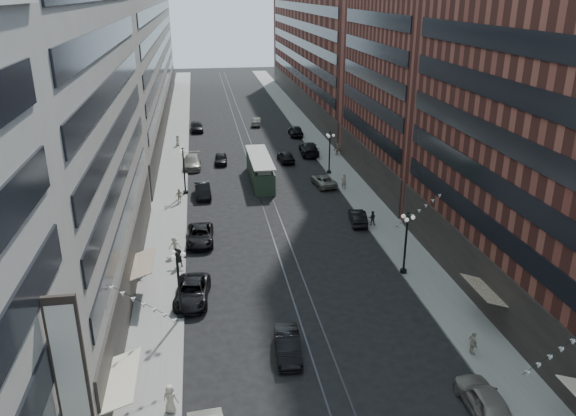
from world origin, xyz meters
TOP-DOWN VIEW (x-y plane):
  - ground at (0.00, 60.00)m, footprint 220.00×220.00m
  - sidewalk_west at (-11.00, 70.00)m, footprint 4.00×180.00m
  - sidewalk_east at (11.00, 70.00)m, footprint 4.00×180.00m
  - rail_west at (-0.70, 70.00)m, footprint 0.12×180.00m
  - rail_east at (0.70, 70.00)m, footprint 0.12×180.00m
  - building_west_mid at (-17.00, 33.00)m, footprint 8.00×36.00m
  - building_west_far at (-17.00, 96.00)m, footprint 8.00×90.00m
  - building_east_mid at (17.00, 28.00)m, footprint 8.00×30.00m
  - building_east_tower at (17.00, 56.00)m, footprint 8.00×26.00m
  - building_east_far at (17.00, 105.00)m, footprint 8.00×72.00m
  - lamppost_sw_far at (-9.20, 28.00)m, footprint 1.03×1.14m
  - lamppost_sw_mid at (-9.20, 55.00)m, footprint 1.03×1.14m
  - lamppost_se_far at (9.20, 32.00)m, footprint 1.03×1.14m
  - lamppost_se_mid at (9.20, 60.00)m, footprint 1.03×1.14m
  - streetcar at (0.00, 58.52)m, footprint 2.57×11.60m
  - car_2 at (-8.40, 30.39)m, footprint 3.07×5.73m
  - car_4 at (7.95, 15.33)m, footprint 2.12×4.97m
  - car_5 at (-2.20, 22.42)m, footprint 1.84×4.57m
  - pedestrian_1 at (-9.58, 18.03)m, footprint 0.98×0.75m
  - pedestrian_2 at (-12.50, 34.71)m, footprint 0.97×0.66m
  - pedestrian_4 at (9.70, 20.42)m, footprint 0.48×1.00m
  - car_7 at (-7.65, 41.13)m, footprint 2.64×5.42m
  - car_8 at (-8.40, 65.68)m, footprint 2.44×5.71m
  - car_9 at (-7.66, 86.74)m, footprint 2.22×5.01m
  - car_10 at (8.40, 43.32)m, footprint 2.01×4.38m
  - car_11 at (7.50, 55.56)m, footprint 2.68×5.05m
  - car_12 at (8.40, 69.64)m, footprint 2.92×6.33m
  - car_13 at (-4.50, 66.99)m, footprint 1.90×4.24m
  - car_14 at (2.83, 89.54)m, footprint 2.07×4.44m
  - pedestrian_5 at (-9.50, 36.17)m, footprint 1.56×0.63m
  - pedestrian_6 at (-9.82, 52.06)m, footprint 1.02×0.76m
  - pedestrian_7 at (9.62, 42.41)m, footprint 0.81×0.60m
  - pedestrian_8 at (9.50, 53.58)m, footprint 0.79×0.61m
  - pedestrian_9 at (12.32, 68.43)m, footprint 1.11×0.72m
  - car_extra_0 at (4.50, 66.42)m, footprint 2.16×4.68m
  - car_extra_1 at (8.40, 80.96)m, footprint 2.14×5.13m
  - car_extra_2 at (-7.19, 53.94)m, footprint 1.92×4.92m
  - pedestrian_extra_0 at (12.29, 68.23)m, footprint 0.98×1.07m
  - pedestrian_extra_1 at (-10.62, 77.13)m, footprint 0.81×0.90m
  - pedestrian_extra_2 at (-9.92, 38.60)m, footprint 1.12×0.51m

SIDE VIEW (x-z plane):
  - ground at x=0.00m, z-range 0.00..0.00m
  - rail_west at x=-0.70m, z-range 0.00..0.02m
  - rail_east at x=0.70m, z-range 0.00..0.02m
  - sidewalk_west at x=-11.00m, z-range 0.00..0.15m
  - sidewalk_east at x=11.00m, z-range 0.00..0.15m
  - car_11 at x=7.50m, z-range 0.00..1.35m
  - car_10 at x=8.40m, z-range 0.00..1.39m
  - car_14 at x=2.83m, z-range 0.00..1.41m
  - car_13 at x=-4.50m, z-range 0.00..1.42m
  - car_5 at x=-2.20m, z-range 0.00..1.48m
  - car_7 at x=-7.65m, z-range 0.00..1.48m
  - car_2 at x=-8.40m, z-range 0.00..1.53m
  - car_extra_0 at x=4.50m, z-range 0.00..1.55m
  - car_extra_2 at x=-7.19m, z-range 0.00..1.60m
  - car_8 at x=-8.40m, z-range 0.00..1.64m
  - car_4 at x=7.95m, z-range 0.00..1.67m
  - car_9 at x=-7.66m, z-range 0.00..1.68m
  - car_extra_1 at x=8.40m, z-range 0.00..1.74m
  - car_12 at x=8.40m, z-range 0.00..1.79m
  - pedestrian_7 at x=9.62m, z-range 0.15..1.65m
  - pedestrian_6 at x=-9.82m, z-range 0.15..1.73m
  - pedestrian_9 at x=12.32m, z-range 0.15..1.74m
  - pedestrian_extra_1 at x=-10.62m, z-range 0.15..1.77m
  - pedestrian_5 at x=-9.50m, z-range 0.15..1.78m
  - pedestrian_4 at x=9.70m, z-range 0.15..1.83m
  - pedestrian_extra_2 at x=-9.92m, z-range 0.15..1.85m
  - pedestrian_extra_0 at x=12.29m, z-range 0.15..1.86m
  - pedestrian_1 at x=-9.58m, z-range 0.15..1.92m
  - pedestrian_2 at x=-12.50m, z-range 0.15..1.98m
  - pedestrian_8 at x=9.50m, z-range 0.15..2.08m
  - streetcar at x=0.00m, z-range -0.12..3.08m
  - lamppost_sw_far at x=-9.20m, z-range 0.34..5.86m
  - lamppost_sw_mid at x=-9.20m, z-range 0.34..5.86m
  - lamppost_se_far at x=9.20m, z-range 0.34..5.86m
  - lamppost_se_mid at x=9.20m, z-range 0.34..5.86m
  - building_east_mid at x=17.00m, z-range 0.00..24.00m
  - building_east_far at x=17.00m, z-range 0.00..24.00m
  - building_west_far at x=-17.00m, z-range 0.00..26.00m
  - building_west_mid at x=-17.00m, z-range 0.00..28.00m
  - building_east_tower at x=17.00m, z-range 0.00..42.00m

